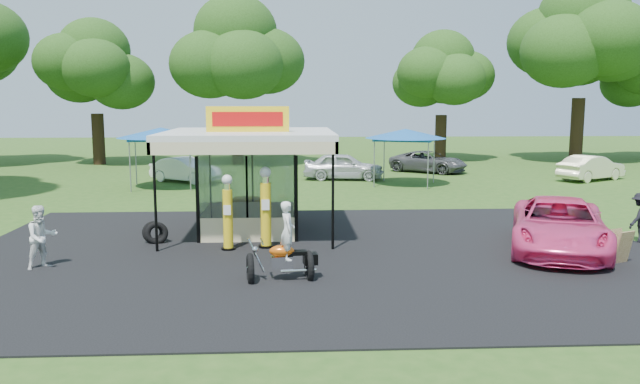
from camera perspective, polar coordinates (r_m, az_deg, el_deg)
The scene contains 22 objects.
ground at distance 15.99m, azimuth -0.19°, elevation -7.46°, with size 120.00×120.00×0.00m, color #2A5019.
asphalt_apron at distance 17.91m, azimuth -0.49°, elevation -5.65°, with size 20.00×14.00×0.04m, color black.
gas_station_kiosk at distance 20.56m, azimuth -6.43°, elevation 1.12°, with size 5.40×5.40×4.18m.
gas_pump_left at distance 18.31m, azimuth -8.43°, elevation -2.05°, with size 0.42×0.42×2.25m.
gas_pump_right at distance 18.44m, azimuth -4.98°, elevation -1.62°, with size 0.46×0.46×2.44m.
motorcycle at distance 15.18m, azimuth -3.22°, elevation -5.23°, with size 1.77×1.00×2.04m.
spare_tires at distance 19.78m, azimuth -14.84°, elevation -3.62°, with size 0.88×0.64×0.71m.
a_frame_sign at distance 18.64m, azimuth 25.77°, elevation -4.54°, with size 0.56×0.64×0.92m.
kiosk_car at distance 22.93m, azimuth -6.04°, elevation -1.42°, with size 1.13×2.82×0.96m, color yellow.
pink_sedan at distance 19.32m, azimuth 21.03°, elevation -2.90°, with size 2.56×5.56×1.54m, color #F8438A.
spectator_west at distance 17.77m, azimuth -24.10°, elevation -3.80°, with size 0.82×0.64×1.68m, color white.
spectator_east_a at distance 21.54m, azimuth 27.25°, elevation -2.11°, with size 1.02×0.59×1.58m, color black.
bg_car_a at distance 34.35m, azimuth -12.21°, elevation 2.00°, with size 1.40×4.01×1.32m, color white.
bg_car_c at distance 34.60m, azimuth 2.18°, elevation 2.38°, with size 1.77×4.40×1.50m, color silver.
bg_car_d at distance 38.75m, azimuth 9.90°, elevation 2.75°, with size 2.16×4.67×1.30m, color #505052.
bg_car_e at distance 37.38m, azimuth 23.54°, elevation 2.04°, with size 1.47×4.20×1.38m, color #F5F2BB.
tent_west at distance 32.24m, azimuth -14.35°, elevation 5.22°, with size 4.32×4.32×3.02m.
tent_east at distance 32.55m, azimuth 7.82°, elevation 5.26°, with size 4.17×4.17×2.91m.
oak_far_b at distance 45.41m, azimuth -19.87°, elevation 10.13°, with size 8.06×8.06×9.62m.
oak_far_c at distance 43.21m, azimuth -7.69°, elevation 11.88°, with size 9.44×9.44×11.13m.
oak_far_d at distance 46.73m, azimuth 11.12°, elevation 10.05°, with size 7.72×7.72×9.19m.
oak_far_e at distance 48.35m, azimuth 22.82°, elevation 12.10°, with size 10.58×10.58×12.60m.
Camera 1 is at (-0.73, -15.36, 4.36)m, focal length 35.00 mm.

